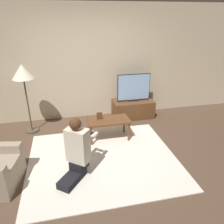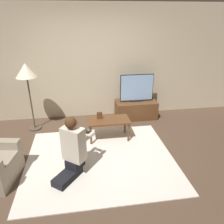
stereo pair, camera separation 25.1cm
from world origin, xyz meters
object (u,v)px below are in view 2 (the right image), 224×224
Objects in this scene: coffee_table at (109,122)px; floor_lamp at (26,74)px; tv at (137,88)px; person_kneeling at (73,148)px.

coffee_table is 0.56× the size of floor_lamp.
coffee_table is at bearing -23.36° from floor_lamp.
coffee_table is (-0.80, -0.92, -0.38)m from tv.
tv reaches higher than person_kneeling.
floor_lamp reaches higher than person_kneeling.
person_kneeling reaches higher than coffee_table.
floor_lamp reaches higher than tv.
tv is at bearing 49.02° from coffee_table.
tv reaches higher than coffee_table.
floor_lamp is 1.49× the size of person_kneeling.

